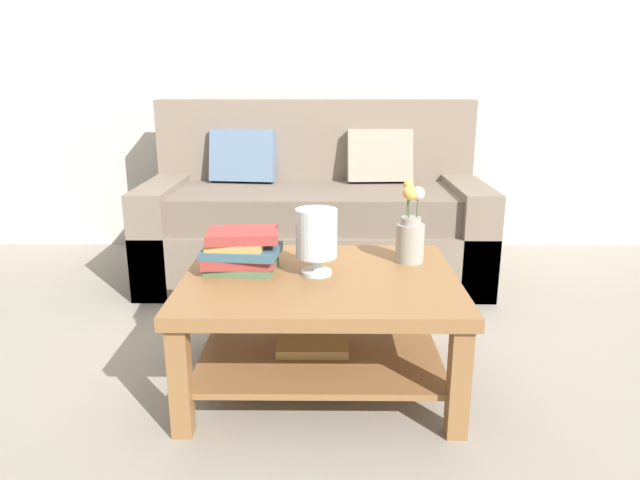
{
  "coord_description": "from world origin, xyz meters",
  "views": [
    {
      "loc": [
        0.0,
        -2.51,
        1.2
      ],
      "look_at": [
        -0.02,
        -0.25,
        0.56
      ],
      "focal_mm": 32.36,
      "sensor_mm": 36.0,
      "label": 1
    }
  ],
  "objects": [
    {
      "name": "glass_hurricane_vase",
      "position": [
        -0.03,
        -0.38,
        0.61
      ],
      "size": [
        0.16,
        0.16,
        0.26
      ],
      "color": "silver",
      "rests_on": "coffee_table"
    },
    {
      "name": "book_stack_main",
      "position": [
        -0.33,
        -0.34,
        0.54
      ],
      "size": [
        0.31,
        0.24,
        0.16
      ],
      "color": "#51704C",
      "rests_on": "coffee_table"
    },
    {
      "name": "ground_plane",
      "position": [
        0.0,
        0.0,
        0.0
      ],
      "size": [
        10.0,
        10.0,
        0.0
      ],
      "primitive_type": "plane",
      "color": "gray"
    },
    {
      "name": "flower_pitcher",
      "position": [
        0.35,
        -0.22,
        0.58
      ],
      "size": [
        0.12,
        0.12,
        0.34
      ],
      "color": "#9E998E",
      "rests_on": "coffee_table"
    },
    {
      "name": "coffee_table",
      "position": [
        -0.02,
        -0.4,
        0.33
      ],
      "size": [
        1.05,
        0.83,
        0.46
      ],
      "color": "olive",
      "rests_on": "ground"
    },
    {
      "name": "couch",
      "position": [
        -0.06,
        0.95,
        0.36
      ],
      "size": [
        2.0,
        0.9,
        1.06
      ],
      "color": "#7A6B5B",
      "rests_on": "ground"
    },
    {
      "name": "back_wall",
      "position": [
        0.0,
        1.65,
        1.35
      ],
      "size": [
        6.4,
        0.12,
        2.7
      ],
      "primitive_type": "cube",
      "color": "beige",
      "rests_on": "ground"
    }
  ]
}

